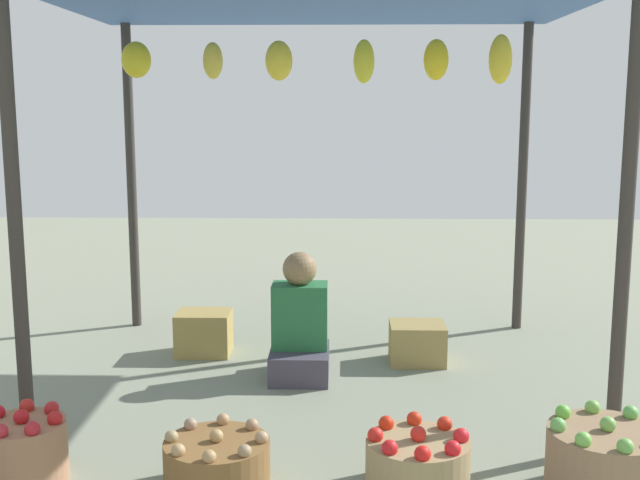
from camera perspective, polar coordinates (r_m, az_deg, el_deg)
ground_plane at (r=5.09m, az=0.17°, el=-9.45°), size 14.00×14.00×0.00m
market_stall_structure at (r=4.83m, az=0.17°, el=14.95°), size 3.19×2.45×2.29m
vendor_person at (r=4.95m, az=-1.46°, el=-6.39°), size 0.36×0.44×0.78m
basket_red_apples at (r=3.89m, az=-20.41°, el=-13.90°), size 0.38×0.38×0.34m
basket_potatoes at (r=3.64m, az=-7.36°, el=-15.58°), size 0.46×0.46×0.27m
basket_red_tomatoes at (r=3.63m, az=6.99°, el=-15.52°), size 0.46×0.46×0.29m
basket_green_apples at (r=3.75m, az=19.72°, el=-14.66°), size 0.50×0.50×0.35m
wooden_crate_near_vendor at (r=5.29m, az=6.96°, el=-7.32°), size 0.36×0.30×0.26m
wooden_crate_stacked_rear at (r=5.48m, az=-8.30°, el=-6.58°), size 0.36×0.30×0.29m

